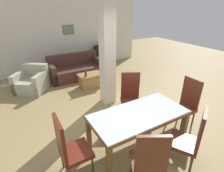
{
  "coord_description": "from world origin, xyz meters",
  "views": [
    {
      "loc": [
        -1.77,
        -2.05,
        2.56
      ],
      "look_at": [
        0.0,
        0.98,
        0.89
      ],
      "focal_mm": 28.0,
      "sensor_mm": 36.0,
      "label": 1
    }
  ],
  "objects_px": {
    "dining_table": "(138,120)",
    "bottle": "(86,73)",
    "dining_chair_head_left": "(69,147)",
    "dining_chair_near_left": "(149,161)",
    "tv_screen": "(101,50)",
    "dining_chair_near_right": "(191,138)",
    "sofa": "(76,70)",
    "coffee_table": "(91,80)",
    "armchair": "(32,82)",
    "dining_chair_head_right": "(186,102)",
    "dining_chair_far_right": "(131,95)",
    "tv_stand": "(102,60)"
  },
  "relations": [
    {
      "from": "dining_chair_head_right",
      "to": "tv_stand",
      "type": "bearing_deg",
      "value": -4.57
    },
    {
      "from": "coffee_table",
      "to": "tv_screen",
      "type": "distance_m",
      "value": 2.44
    },
    {
      "from": "dining_chair_head_left",
      "to": "tv_screen",
      "type": "bearing_deg",
      "value": 147.99
    },
    {
      "from": "sofa",
      "to": "bottle",
      "type": "distance_m",
      "value": 1.2
    },
    {
      "from": "dining_table",
      "to": "dining_chair_far_right",
      "type": "relative_size",
      "value": 1.61
    },
    {
      "from": "dining_table",
      "to": "coffee_table",
      "type": "relative_size",
      "value": 2.33
    },
    {
      "from": "sofa",
      "to": "tv_stand",
      "type": "bearing_deg",
      "value": -149.78
    },
    {
      "from": "dining_chair_head_right",
      "to": "dining_chair_far_right",
      "type": "xyz_separation_m",
      "value": [
        -0.88,
        0.87,
        0.0
      ]
    },
    {
      "from": "dining_chair_near_right",
      "to": "bottle",
      "type": "height_order",
      "value": "dining_chair_near_right"
    },
    {
      "from": "dining_chair_head_right",
      "to": "bottle",
      "type": "bearing_deg",
      "value": 23.55
    },
    {
      "from": "armchair",
      "to": "dining_chair_far_right",
      "type": "bearing_deg",
      "value": 161.14
    },
    {
      "from": "dining_chair_head_right",
      "to": "dining_chair_near_right",
      "type": "bearing_deg",
      "value": 132.26
    },
    {
      "from": "dining_table",
      "to": "coffee_table",
      "type": "distance_m",
      "value": 2.96
    },
    {
      "from": "dining_chair_far_right",
      "to": "coffee_table",
      "type": "bearing_deg",
      "value": -58.87
    },
    {
      "from": "dining_chair_near_left",
      "to": "armchair",
      "type": "xyz_separation_m",
      "value": [
        -0.96,
        4.42,
        -0.3
      ]
    },
    {
      "from": "armchair",
      "to": "dining_chair_near_left",
      "type": "bearing_deg",
      "value": 139.22
    },
    {
      "from": "coffee_table",
      "to": "dining_chair_near_left",
      "type": "bearing_deg",
      "value": -101.49
    },
    {
      "from": "coffee_table",
      "to": "tv_screen",
      "type": "relative_size",
      "value": 0.9
    },
    {
      "from": "dining_chair_near_right",
      "to": "dining_chair_far_right",
      "type": "distance_m",
      "value": 1.67
    },
    {
      "from": "dining_chair_far_right",
      "to": "armchair",
      "type": "relative_size",
      "value": 0.94
    },
    {
      "from": "armchair",
      "to": "tv_stand",
      "type": "distance_m",
      "value": 3.38
    },
    {
      "from": "armchair",
      "to": "sofa",
      "type": "bearing_deg",
      "value": -130.23
    },
    {
      "from": "dining_chair_head_left",
      "to": "dining_chair_near_left",
      "type": "distance_m",
      "value": 1.19
    },
    {
      "from": "dining_chair_near_right",
      "to": "bottle",
      "type": "distance_m",
      "value": 3.62
    },
    {
      "from": "tv_screen",
      "to": "bottle",
      "type": "bearing_deg",
      "value": 30.42
    },
    {
      "from": "sofa",
      "to": "tv_screen",
      "type": "height_order",
      "value": "tv_screen"
    },
    {
      "from": "dining_chair_near_right",
      "to": "tv_screen",
      "type": "xyz_separation_m",
      "value": [
        1.27,
        5.67,
        0.08
      ]
    },
    {
      "from": "coffee_table",
      "to": "bottle",
      "type": "distance_m",
      "value": 0.4
    },
    {
      "from": "bottle",
      "to": "tv_stand",
      "type": "height_order",
      "value": "bottle"
    },
    {
      "from": "coffee_table",
      "to": "tv_screen",
      "type": "xyz_separation_m",
      "value": [
        1.41,
        1.95,
        0.43
      ]
    },
    {
      "from": "tv_stand",
      "to": "tv_screen",
      "type": "xyz_separation_m",
      "value": [
        -0.0,
        0.0,
        0.45
      ]
    },
    {
      "from": "dining_chair_head_right",
      "to": "bottle",
      "type": "relative_size",
      "value": 3.98
    },
    {
      "from": "dining_chair_near_right",
      "to": "sofa",
      "type": "relative_size",
      "value": 0.58
    },
    {
      "from": "dining_chair_near_right",
      "to": "armchair",
      "type": "height_order",
      "value": "dining_chair_near_right"
    },
    {
      "from": "dining_chair_head_left",
      "to": "armchair",
      "type": "height_order",
      "value": "dining_chair_head_left"
    },
    {
      "from": "sofa",
      "to": "coffee_table",
      "type": "xyz_separation_m",
      "value": [
        0.14,
        -1.05,
        -0.06
      ]
    },
    {
      "from": "armchair",
      "to": "tv_screen",
      "type": "distance_m",
      "value": 3.4
    },
    {
      "from": "dining_table",
      "to": "dining_chair_near_left",
      "type": "distance_m",
      "value": 0.92
    },
    {
      "from": "tv_screen",
      "to": "coffee_table",
      "type": "bearing_deg",
      "value": 32.53
    },
    {
      "from": "dining_chair_head_left",
      "to": "dining_chair_near_right",
      "type": "bearing_deg",
      "value": 65.85
    },
    {
      "from": "dining_table",
      "to": "tv_screen",
      "type": "bearing_deg",
      "value": 70.57
    },
    {
      "from": "dining_table",
      "to": "bottle",
      "type": "height_order",
      "value": "dining_table"
    },
    {
      "from": "coffee_table",
      "to": "armchair",
      "type": "bearing_deg",
      "value": 158.16
    },
    {
      "from": "dining_chair_near_left",
      "to": "dining_chair_near_right",
      "type": "bearing_deg",
      "value": 29.81
    },
    {
      "from": "dining_chair_head_right",
      "to": "coffee_table",
      "type": "bearing_deg",
      "value": 19.27
    },
    {
      "from": "dining_chair_head_left",
      "to": "dining_chair_far_right",
      "type": "xyz_separation_m",
      "value": [
        1.78,
        0.87,
        0.0
      ]
    },
    {
      "from": "dining_chair_near_left",
      "to": "tv_screen",
      "type": "xyz_separation_m",
      "value": [
        2.17,
        5.68,
        0.08
      ]
    },
    {
      "from": "dining_chair_near_left",
      "to": "dining_chair_near_right",
      "type": "height_order",
      "value": "same"
    },
    {
      "from": "dining_chair_far_right",
      "to": "dining_chair_near_left",
      "type": "bearing_deg",
      "value": 89.0
    },
    {
      "from": "dining_chair_far_right",
      "to": "dining_chair_head_right",
      "type": "bearing_deg",
      "value": 162.44
    }
  ]
}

